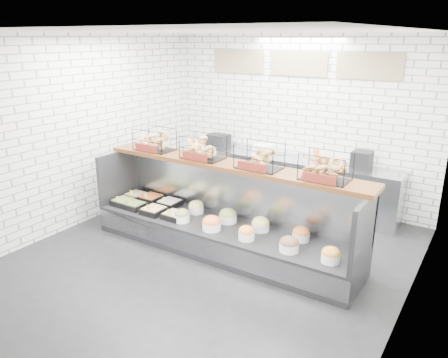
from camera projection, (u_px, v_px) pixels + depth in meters
The scene contains 5 objects.
ground at pixel (210, 259), 6.07m from camera, with size 5.50×5.50×0.00m, color black.
room_shell at pixel (233, 105), 5.91m from camera, with size 5.02×5.51×3.01m.
display_case at pixel (222, 228), 6.25m from camera, with size 4.00×0.90×1.20m.
bagel_shelf at pixel (230, 155), 6.06m from camera, with size 4.10×0.50×0.40m.
prep_counter at pixel (286, 180), 7.87m from camera, with size 4.00×0.60×1.20m.
Camera 1 is at (3.10, -4.46, 2.95)m, focal length 35.00 mm.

